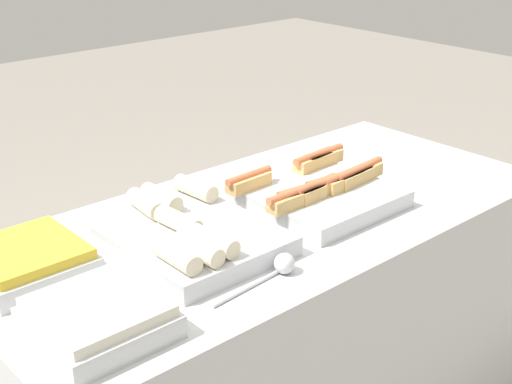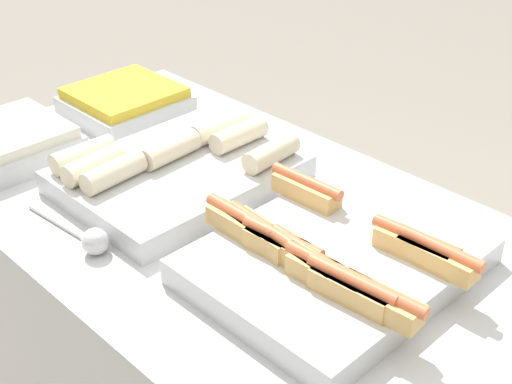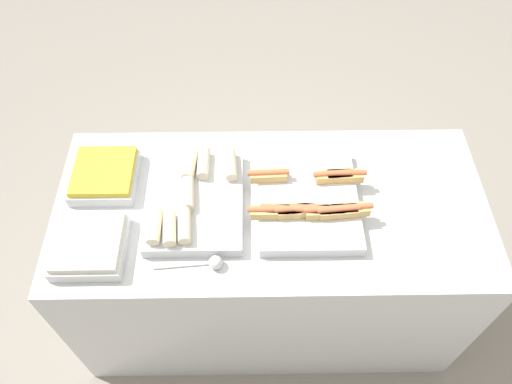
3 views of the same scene
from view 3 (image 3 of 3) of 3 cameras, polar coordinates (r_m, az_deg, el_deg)
ground_plane at (r=2.68m, az=1.30°, el=-12.21°), size 12.00×12.00×0.00m
counter at (r=2.29m, az=1.50°, el=-7.70°), size 1.67×0.77×0.87m
tray_hotdogs at (r=1.89m, az=6.03°, el=-0.91°), size 0.46×0.47×0.10m
tray_wraps at (r=1.90m, az=-7.05°, el=-0.89°), size 0.36×0.46×0.10m
tray_side_front at (r=1.87m, az=-18.46°, el=-5.80°), size 0.25×0.26×0.07m
tray_side_back at (r=2.05m, az=-16.89°, el=1.85°), size 0.25×0.26×0.07m
serving_spoon_near at (r=1.77m, az=-5.16°, el=-8.07°), size 0.25×0.05×0.05m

